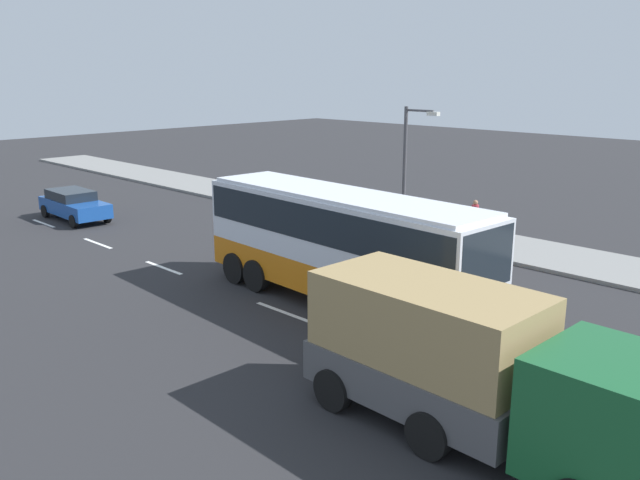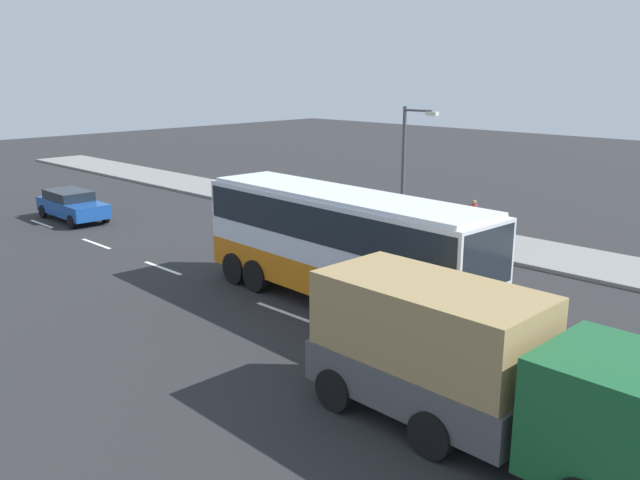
% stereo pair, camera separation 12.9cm
% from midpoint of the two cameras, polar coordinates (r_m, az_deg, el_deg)
% --- Properties ---
extents(ground_plane, '(120.00, 120.00, 0.00)m').
position_cam_midpoint_polar(ground_plane, '(22.90, -0.20, -4.16)').
color(ground_plane, '#28282B').
extents(sidewalk_curb, '(80.00, 4.00, 0.15)m').
position_cam_midpoint_polar(sidewalk_curb, '(29.93, 12.48, 0.10)').
color(sidewalk_curb, gray).
rests_on(sidewalk_curb, ground_plane).
extents(lane_centreline, '(23.46, 0.16, 0.01)m').
position_cam_midpoint_polar(lane_centreline, '(25.70, -12.92, -2.44)').
color(lane_centreline, white).
rests_on(lane_centreline, ground_plane).
extents(coach_bus, '(10.74, 3.06, 3.64)m').
position_cam_midpoint_polar(coach_bus, '(20.67, 2.02, 0.29)').
color(coach_bus, orange).
rests_on(coach_bus, ground_plane).
extents(cargo_truck, '(7.43, 2.79, 3.03)m').
position_cam_midpoint_polar(cargo_truck, '(13.75, 13.05, -10.21)').
color(cargo_truck, '#19592D').
rests_on(cargo_truck, ground_plane).
extents(car_blue_saloon, '(4.68, 1.99, 1.47)m').
position_cam_midpoint_polar(car_blue_saloon, '(35.40, -20.34, 2.91)').
color(car_blue_saloon, '#194799').
rests_on(car_blue_saloon, ground_plane).
extents(pedestrian_near_curb, '(0.32, 0.32, 1.63)m').
position_cam_midpoint_polar(pedestrian_near_curb, '(29.97, 13.30, 2.06)').
color(pedestrian_near_curb, black).
rests_on(pedestrian_near_curb, sidewalk_curb).
extents(street_lamp, '(1.73, 0.24, 5.67)m').
position_cam_midpoint_polar(street_lamp, '(28.89, 7.75, 6.67)').
color(street_lamp, '#47474C').
rests_on(street_lamp, sidewalk_curb).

